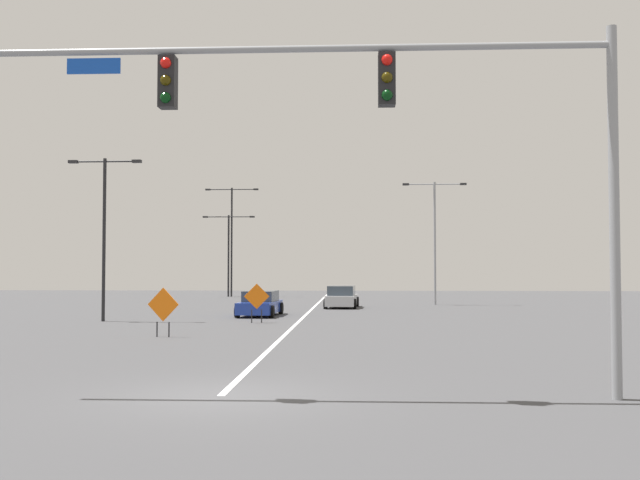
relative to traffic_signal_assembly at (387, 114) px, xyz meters
name	(u,v)px	position (x,y,z in m)	size (l,w,h in m)	color
ground	(221,396)	(-3.30, 0.01, -5.58)	(134.38, 134.38, 0.00)	#444447
road_centre_stripe	(318,304)	(-3.30, 37.34, -5.57)	(0.16, 74.65, 0.01)	white
traffic_signal_assembly	(387,114)	(0.00, 0.00, 0.00)	(13.32, 0.44, 7.28)	gray
street_lamp_mid_left	(435,231)	(4.91, 36.06, -0.48)	(4.42, 0.24, 8.53)	gray
street_lamp_near_right	(104,224)	(-12.63, 19.67, -0.93)	(3.55, 0.24, 7.80)	black
street_lamp_near_left	(229,247)	(-11.89, 49.55, -1.13)	(4.66, 0.24, 7.27)	black
street_lamp_mid_right	(232,232)	(-11.66, 49.80, 0.19)	(4.80, 0.24, 9.76)	black
construction_sign_median_near	(257,298)	(-5.20, 19.11, -4.44)	(1.16, 0.30, 1.81)	orange
construction_sign_right_shoulder	(163,307)	(-7.70, 12.08, -4.46)	(1.22, 0.30, 1.81)	orange
car_silver_near	(342,297)	(-1.48, 32.09, -4.90)	(2.23, 4.43, 1.41)	#B7BABF
car_blue_mid	(260,304)	(-5.69, 24.08, -4.94)	(2.17, 4.59, 1.32)	#1E389E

